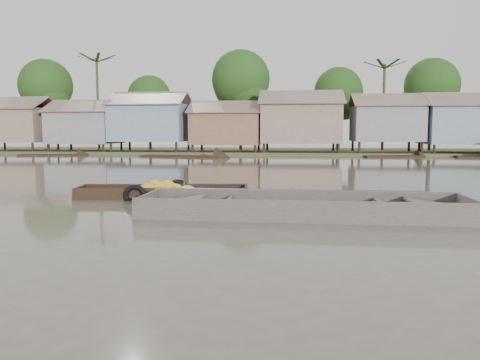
# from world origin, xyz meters

# --- Properties ---
(ground) EXTENTS (120.00, 120.00, 0.00)m
(ground) POSITION_xyz_m (0.00, 0.00, 0.00)
(ground) COLOR #534C40
(ground) RESTS_ON ground
(riverbank) EXTENTS (120.00, 12.47, 10.22)m
(riverbank) POSITION_xyz_m (3.03, 31.86, 3.07)
(riverbank) COLOR #384723
(riverbank) RESTS_ON ground
(banana_boat) EXTENTS (5.23, 1.86, 0.74)m
(banana_boat) POSITION_xyz_m (-2.13, 3.10, 0.13)
(banana_boat) COLOR black
(banana_boat) RESTS_ON ground
(viewer_boat) EXTENTS (7.73, 2.05, 0.62)m
(viewer_boat) POSITION_xyz_m (2.09, 0.52, 0.07)
(viewer_boat) COLOR #3D3734
(viewer_boat) RESTS_ON ground
(distant_boats) EXTENTS (45.50, 15.69, 1.38)m
(distant_boats) POSITION_xyz_m (13.09, 24.32, 0.22)
(distant_boats) COLOR black
(distant_boats) RESTS_ON ground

